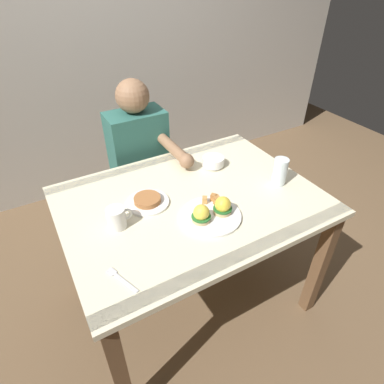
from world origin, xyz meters
TOP-DOWN VIEW (x-y plane):
  - ground_plane at (0.00, 0.00)m, footprint 6.00×6.00m
  - back_wall at (0.00, 1.50)m, footprint 4.80×0.10m
  - dining_table at (0.00, 0.00)m, footprint 1.20×0.90m
  - eggs_benedict_plate at (0.01, -0.16)m, footprint 0.27×0.27m
  - fruit_bowl at (0.25, 0.20)m, footprint 0.12×0.12m
  - coffee_mug at (-0.37, -0.01)m, footprint 0.11×0.08m
  - fork at (-0.45, -0.28)m, footprint 0.07×0.15m
  - water_glass_near at (0.45, -0.10)m, footprint 0.07×0.07m
  - side_plate at (-0.19, 0.07)m, footprint 0.20×0.20m
  - diner_person at (-0.01, 0.60)m, footprint 0.34×0.54m

SIDE VIEW (x-z plane):
  - ground_plane at x=0.00m, z-range 0.00..0.00m
  - dining_table at x=0.00m, z-range 0.26..1.00m
  - diner_person at x=-0.01m, z-range 0.08..1.22m
  - fork at x=-0.45m, z-range 0.74..0.74m
  - side_plate at x=-0.19m, z-range 0.74..0.77m
  - eggs_benedict_plate at x=0.01m, z-range 0.72..0.81m
  - fruit_bowl at x=0.25m, z-range 0.74..0.80m
  - coffee_mug at x=-0.37m, z-range 0.74..0.84m
  - water_glass_near at x=0.45m, z-range 0.73..0.87m
  - back_wall at x=0.00m, z-range 0.00..2.60m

